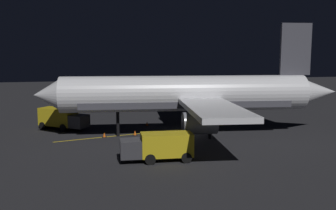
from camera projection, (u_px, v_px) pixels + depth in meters
ground_plane at (185, 135)px, 43.24m from camera, size 180.00×180.00×0.20m
apron_guide_stripe at (147, 133)px, 44.22m from camera, size 4.95×21.23×0.01m
airliner at (190, 95)px, 42.67m from camera, size 29.80×34.97×12.72m
baggage_truck at (62, 119)px, 46.06m from camera, size 5.60×6.28×2.60m
catering_truck at (160, 147)px, 32.46m from camera, size 2.65×6.37×2.43m
ground_crew_worker at (82, 122)px, 45.94m from camera, size 0.40×0.40×1.74m
traffic_cone_near_left at (135, 133)px, 42.83m from camera, size 0.50×0.50×0.55m
traffic_cone_near_right at (147, 124)px, 48.50m from camera, size 0.50×0.50×0.55m
traffic_cone_under_wing at (89, 125)px, 47.95m from camera, size 0.50×0.50×0.55m
traffic_cone_far at (104, 135)px, 41.80m from camera, size 0.50×0.50×0.55m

